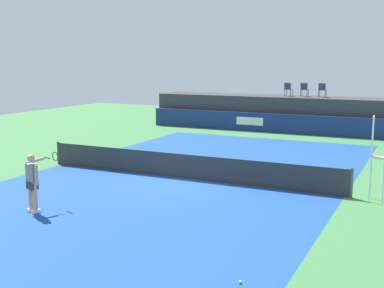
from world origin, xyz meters
TOP-DOWN VIEW (x-y plane):
  - ground_plane at (0.00, 3.00)m, footprint 48.00×48.00m
  - court_inner at (0.00, 0.00)m, footprint 12.00×22.00m
  - sponsor_wall at (-0.01, 13.50)m, footprint 18.00×0.22m
  - spectator_platform at (0.00, 15.30)m, footprint 18.00×2.80m
  - spectator_chair_far_left at (-0.03, 15.06)m, footprint 0.47×0.47m
  - spectator_chair_left at (0.96, 15.35)m, footprint 0.45×0.45m
  - spectator_chair_center at (2.10, 15.34)m, footprint 0.45×0.45m
  - umpire_chair at (6.87, -0.00)m, footprint 0.45×0.45m
  - tennis_net at (0.00, 0.00)m, footprint 12.40×0.02m
  - net_post_near at (-6.20, 0.00)m, footprint 0.10×0.10m
  - net_post_far at (6.20, 0.00)m, footprint 0.10×0.10m
  - tennis_player at (-2.14, -5.79)m, footprint 0.56×1.23m
  - tennis_ball at (5.14, -7.66)m, footprint 0.07×0.07m

SIDE VIEW (x-z plane):
  - ground_plane at x=0.00m, z-range 0.00..0.00m
  - court_inner at x=0.00m, z-range 0.00..0.00m
  - tennis_ball at x=5.14m, z-range 0.00..0.07m
  - tennis_net at x=0.00m, z-range 0.00..0.95m
  - net_post_near at x=-6.20m, z-range 0.00..1.00m
  - net_post_far at x=6.20m, z-range 0.00..1.00m
  - sponsor_wall at x=-0.01m, z-range 0.00..1.20m
  - tennis_player at x=-2.14m, z-range 0.07..1.84m
  - spectator_platform at x=0.00m, z-range 0.00..2.20m
  - umpire_chair at x=6.87m, z-range 0.21..2.97m
  - spectator_chair_far_left at x=-0.03m, z-range 2.25..3.14m
  - spectator_chair_left at x=0.96m, z-range 2.25..3.14m
  - spectator_chair_center at x=2.10m, z-range 2.25..3.14m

